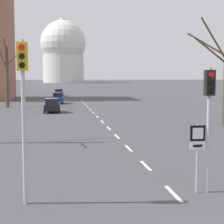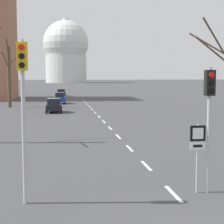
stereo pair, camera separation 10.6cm
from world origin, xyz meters
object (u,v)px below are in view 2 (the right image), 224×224
object	(u,v)px
sedan_near_left	(60,98)
sedan_mid_centre	(61,92)
traffic_signal_centre_tall	(209,106)
route_sign_post	(198,146)
traffic_signal_near_left	(23,91)
sedan_near_right	(54,105)

from	to	relation	value
sedan_near_left	sedan_mid_centre	distance (m)	22.73
traffic_signal_centre_tall	sedan_near_left	size ratio (longest dim) A/B	1.18
traffic_signal_centre_tall	route_sign_post	bearing A→B (deg)	177.59
traffic_signal_centre_tall	traffic_signal_near_left	distance (m)	6.84
traffic_signal_near_left	sedan_near_right	world-z (taller)	traffic_signal_near_left
sedan_near_right	sedan_mid_centre	distance (m)	37.15
route_sign_post	sedan_near_left	distance (m)	47.18
traffic_signal_centre_tall	sedan_near_right	bearing A→B (deg)	100.94
traffic_signal_centre_tall	traffic_signal_near_left	size ratio (longest dim) A/B	0.84
sedan_mid_centre	sedan_near_left	bearing A→B (deg)	-90.77
sedan_near_left	sedan_mid_centre	world-z (taller)	sedan_near_left
sedan_near_left	sedan_mid_centre	bearing A→B (deg)	89.23
sedan_near_right	traffic_signal_near_left	bearing A→B (deg)	-90.92
traffic_signal_near_left	traffic_signal_centre_tall	bearing A→B (deg)	2.62
route_sign_post	sedan_mid_centre	size ratio (longest dim) A/B	0.64
sedan_near_right	route_sign_post	bearing A→B (deg)	-79.77
traffic_signal_near_left	sedan_near_right	bearing A→B (deg)	89.08
route_sign_post	sedan_mid_centre	world-z (taller)	route_sign_post
sedan_near_right	traffic_signal_centre_tall	bearing A→B (deg)	-79.06
route_sign_post	sedan_near_left	world-z (taller)	route_sign_post
route_sign_post	sedan_near_right	size ratio (longest dim) A/B	0.68
traffic_signal_centre_tall	sedan_near_right	world-z (taller)	traffic_signal_centre_tall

